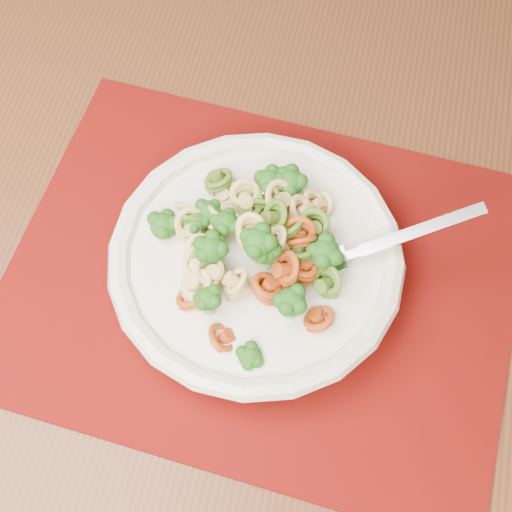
% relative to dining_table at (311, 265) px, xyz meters
% --- Properties ---
extents(dining_table, '(1.51, 1.11, 0.74)m').
position_rel_dining_table_xyz_m(dining_table, '(0.00, 0.00, 0.00)').
color(dining_table, '#582C18').
rests_on(dining_table, ground).
extents(placemat, '(0.50, 0.41, 0.00)m').
position_rel_dining_table_xyz_m(placemat, '(-0.03, -0.08, 0.10)').
color(placemat, '#640D04').
rests_on(placemat, dining_table).
extents(pasta_bowl, '(0.26, 0.26, 0.05)m').
position_rel_dining_table_xyz_m(pasta_bowl, '(-0.03, -0.08, 0.13)').
color(pasta_bowl, white).
rests_on(pasta_bowl, placemat).
extents(pasta_broccoli_heap, '(0.22, 0.22, 0.06)m').
position_rel_dining_table_xyz_m(pasta_broccoli_heap, '(-0.03, -0.08, 0.15)').
color(pasta_broccoli_heap, '#E2C370').
rests_on(pasta_broccoli_heap, pasta_bowl).
extents(fork, '(0.16, 0.12, 0.08)m').
position_rel_dining_table_xyz_m(fork, '(0.03, -0.06, 0.15)').
color(fork, silver).
rests_on(fork, pasta_bowl).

